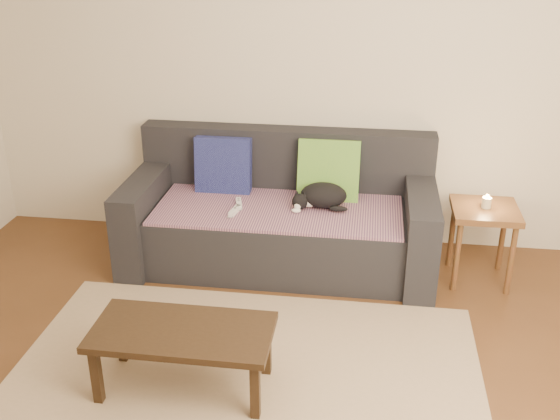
{
  "coord_description": "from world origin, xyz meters",
  "views": [
    {
      "loc": [
        0.58,
        -2.53,
        2.23
      ],
      "look_at": [
        0.05,
        1.2,
        0.55
      ],
      "focal_mm": 42.0,
      "sensor_mm": 36.0,
      "label": 1
    }
  ],
  "objects": [
    {
      "name": "coffee_table",
      "position": [
        -0.29,
        0.1,
        0.32
      ],
      "size": [
        0.91,
        0.45,
        0.36
      ],
      "color": "black",
      "rests_on": "rug"
    },
    {
      "name": "wii_remote_b",
      "position": [
        -0.28,
        1.36,
        0.46
      ],
      "size": [
        0.06,
        0.15,
        0.03
      ],
      "primitive_type": "cube",
      "rotation": [
        0.0,
        0.0,
        1.41
      ],
      "color": "white",
      "rests_on": "throw_blanket"
    },
    {
      "name": "wii_remote_a",
      "position": [
        -0.27,
        1.48,
        0.46
      ],
      "size": [
        0.07,
        0.15,
        0.03
      ],
      "primitive_type": "cube",
      "rotation": [
        0.0,
        0.0,
        1.82
      ],
      "color": "white",
      "rests_on": "throw_blanket"
    },
    {
      "name": "cat",
      "position": [
        0.28,
        1.54,
        0.52
      ],
      "size": [
        0.39,
        0.28,
        0.17
      ],
      "rotation": [
        0.0,
        0.0,
        -0.16
      ],
      "color": "black",
      "rests_on": "throw_blanket"
    },
    {
      "name": "rug",
      "position": [
        0.0,
        0.15,
        0.01
      ],
      "size": [
        2.5,
        1.8,
        0.01
      ],
      "primitive_type": "cube",
      "color": "tan",
      "rests_on": "ground"
    },
    {
      "name": "sofa",
      "position": [
        0.0,
        1.57,
        0.31
      ],
      "size": [
        2.1,
        0.94,
        0.87
      ],
      "color": "#232328",
      "rests_on": "ground"
    },
    {
      "name": "candle",
      "position": [
        1.35,
        1.48,
        0.56
      ],
      "size": [
        0.06,
        0.06,
        0.09
      ],
      "color": "beige",
      "rests_on": "side_table"
    },
    {
      "name": "side_table",
      "position": [
        1.35,
        1.48,
        0.43
      ],
      "size": [
        0.42,
        0.42,
        0.53
      ],
      "color": "brown",
      "rests_on": "ground"
    },
    {
      "name": "cushion_navy",
      "position": [
        -0.43,
        1.74,
        0.63
      ],
      "size": [
        0.4,
        0.15,
        0.41
      ],
      "primitive_type": "cube",
      "rotation": [
        -0.12,
        0.0,
        0.0
      ],
      "color": "#0F1142",
      "rests_on": "throw_blanket"
    },
    {
      "name": "ground",
      "position": [
        0.0,
        0.0,
        0.0
      ],
      "size": [
        4.5,
        4.5,
        0.0
      ],
      "primitive_type": "plane",
      "color": "brown",
      "rests_on": "ground"
    },
    {
      "name": "cushion_green",
      "position": [
        0.31,
        1.74,
        0.63
      ],
      "size": [
        0.43,
        0.21,
        0.44
      ],
      "primitive_type": "cube",
      "rotation": [
        -0.26,
        0.0,
        0.0
      ],
      "color": "#0E5B3A",
      "rests_on": "throw_blanket"
    },
    {
      "name": "throw_blanket",
      "position": [
        0.0,
        1.48,
        0.43
      ],
      "size": [
        1.66,
        0.74,
        0.02
      ],
      "primitive_type": "cube",
      "color": "#462B51",
      "rests_on": "sofa"
    },
    {
      "name": "back_wall",
      "position": [
        0.0,
        2.0,
        1.3
      ],
      "size": [
        4.5,
        0.04,
        2.6
      ],
      "primitive_type": "cube",
      "color": "beige",
      "rests_on": "ground"
    }
  ]
}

